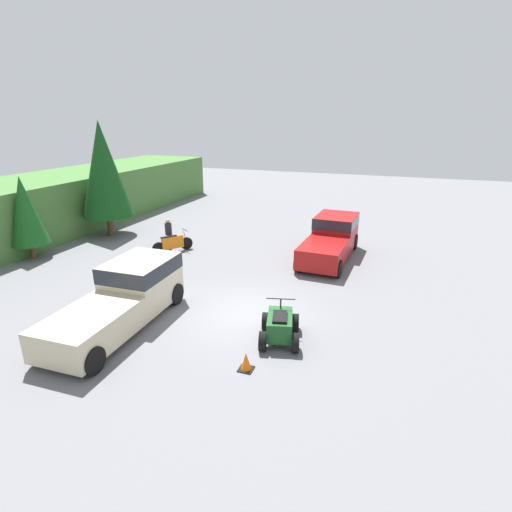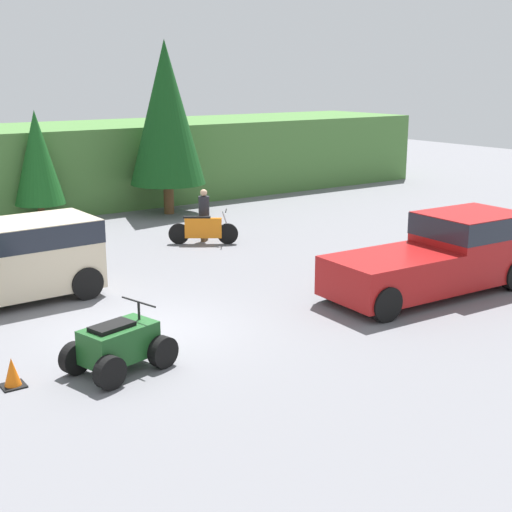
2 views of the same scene
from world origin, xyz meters
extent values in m
plane|color=slate|center=(0.00, 0.00, 0.00)|extent=(80.00, 80.00, 0.00)
cylinder|color=brown|center=(2.09, 12.63, 0.38)|extent=(0.25, 0.25, 0.76)
cone|color=#19561E|center=(2.09, 12.63, 2.48)|extent=(1.85, 1.85, 3.45)
cylinder|color=brown|center=(6.97, 11.67, 0.61)|extent=(0.41, 0.41, 1.22)
cone|color=#144719|center=(6.97, 11.67, 4.00)|extent=(2.98, 2.98, 5.55)
cube|color=maroon|center=(8.63, -1.82, 1.10)|extent=(2.59, 2.12, 1.74)
cube|color=#1E232D|center=(8.63, -1.82, 1.67)|extent=(2.61, 2.14, 0.56)
cube|color=maroon|center=(5.84, -1.70, 0.71)|extent=(3.14, 2.14, 0.97)
cylinder|color=black|center=(9.38, -0.93, 0.41)|extent=(0.84, 0.31, 0.83)
cylinder|color=black|center=(9.30, -2.77, 0.41)|extent=(0.84, 0.31, 0.83)
cylinder|color=black|center=(4.89, -0.74, 0.41)|extent=(0.84, 0.31, 0.83)
cylinder|color=black|center=(4.81, -2.58, 0.41)|extent=(0.84, 0.31, 0.83)
cube|color=beige|center=(-0.89, 3.80, 1.10)|extent=(2.67, 2.09, 1.74)
cube|color=#1E232D|center=(-0.89, 3.80, 1.67)|extent=(2.69, 2.11, 0.56)
cube|color=beige|center=(-3.78, 3.72, 0.71)|extent=(3.25, 2.11, 0.97)
cylinder|color=black|center=(-0.15, 4.75, 0.41)|extent=(0.83, 0.30, 0.83)
cylinder|color=black|center=(-0.09, 2.90, 0.41)|extent=(0.83, 0.30, 0.83)
cylinder|color=black|center=(-4.87, 4.61, 0.41)|extent=(0.83, 0.30, 0.83)
cylinder|color=black|center=(-4.81, 2.76, 0.41)|extent=(0.83, 0.30, 0.83)
cylinder|color=black|center=(6.02, 5.86, 0.34)|extent=(0.62, 0.48, 0.69)
cylinder|color=black|center=(4.71, 6.78, 0.34)|extent=(0.62, 0.48, 0.69)
cube|color=orange|center=(5.36, 6.32, 0.54)|extent=(1.09, 0.83, 0.67)
cylinder|color=#B7B7BC|center=(5.98, 5.89, 0.73)|extent=(0.26, 0.21, 0.76)
cylinder|color=black|center=(5.98, 5.89, 1.12)|extent=(0.37, 0.51, 0.04)
cube|color=black|center=(5.20, 6.44, 0.90)|extent=(0.81, 0.63, 0.06)
cylinder|color=black|center=(-0.80, -1.03, 0.31)|extent=(0.65, 0.37, 0.62)
cylinder|color=black|center=(-0.55, -2.02, 0.31)|extent=(0.65, 0.37, 0.62)
cylinder|color=black|center=(-2.04, -1.35, 0.31)|extent=(0.65, 0.37, 0.62)
cylinder|color=black|center=(-1.78, -2.34, 0.31)|extent=(0.65, 0.37, 0.62)
cube|color=#194C1E|center=(-1.29, -1.69, 0.56)|extent=(1.55, 1.12, 0.65)
cylinder|color=black|center=(-0.80, -1.56, 1.06)|extent=(0.06, 0.06, 0.35)
cylinder|color=black|center=(-0.80, -1.56, 1.23)|extent=(0.28, 0.94, 0.04)
cube|color=black|center=(-1.43, -1.72, 0.92)|extent=(0.89, 0.64, 0.08)
cylinder|color=brown|center=(5.70, 6.75, 0.43)|extent=(0.25, 0.25, 0.87)
cylinder|color=brown|center=(5.54, 6.63, 0.43)|extent=(0.25, 0.25, 0.87)
cylinder|color=#232328|center=(5.62, 6.69, 1.19)|extent=(0.51, 0.51, 0.65)
sphere|color=tan|center=(5.62, 6.69, 1.64)|extent=(0.33, 0.33, 0.24)
cube|color=black|center=(-3.18, -1.25, 0.01)|extent=(0.42, 0.42, 0.03)
cone|color=orange|center=(-3.18, -1.25, 0.28)|extent=(0.32, 0.32, 0.55)
camera|label=1|loc=(-12.29, -4.87, 6.89)|focal=28.00mm
camera|label=2|loc=(-6.41, -13.46, 5.46)|focal=50.00mm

